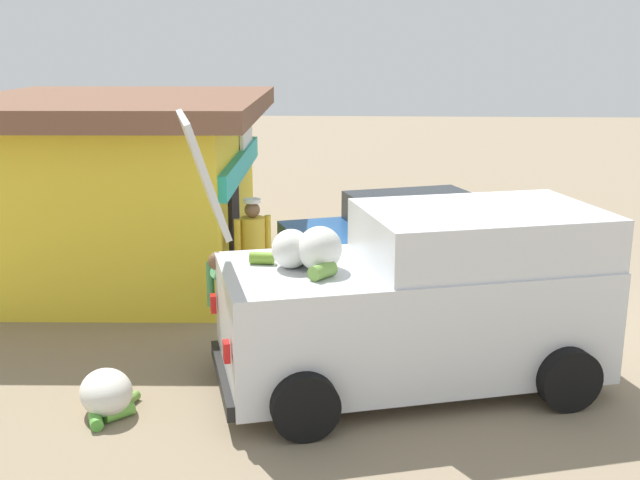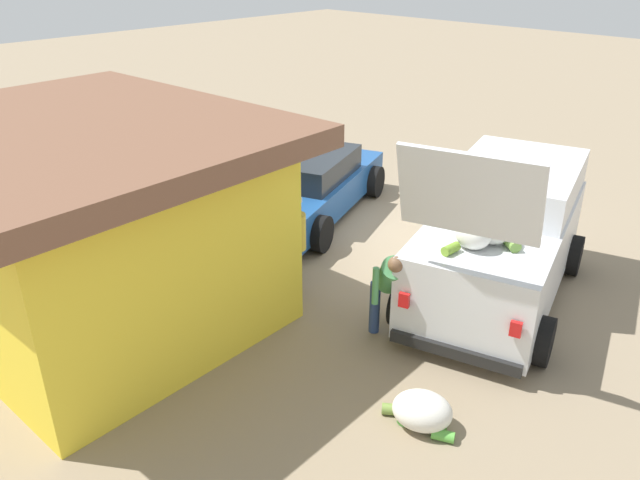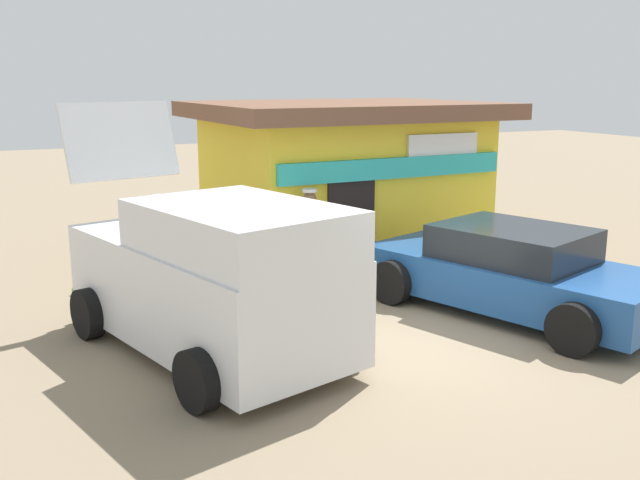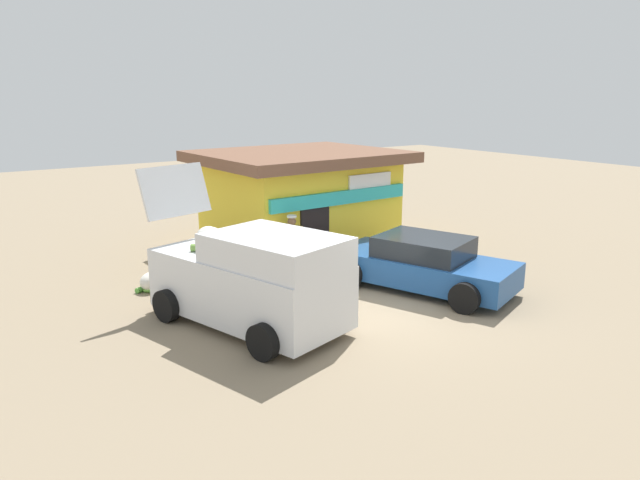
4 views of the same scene
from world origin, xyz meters
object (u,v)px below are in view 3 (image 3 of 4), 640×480
Objects in this scene: delivery_van at (212,276)px; parked_sedan at (511,271)px; storefront_bar at (341,173)px; customer_bending at (203,248)px; paint_bucket at (515,255)px; vendor_standing at (310,231)px; unloaded_banana_pile at (101,279)px.

delivery_van is 4.44m from parked_sedan.
storefront_bar is 1.20× the size of delivery_van.
paint_bucket is (5.87, -0.14, -0.69)m from customer_bending.
customer_bending is at bearing 178.67° from paint_bucket.
delivery_van reaches higher than vendor_standing.
parked_sedan reaches higher than unloaded_banana_pile.
delivery_van reaches higher than unloaded_banana_pile.
unloaded_banana_pile is 7.37m from paint_bucket.
storefront_bar is at bearing 14.66° from unloaded_banana_pile.
vendor_standing is (-2.15, 2.41, 0.32)m from parked_sedan.
parked_sedan is 2.85× the size of vendor_standing.
vendor_standing is at bearing 1.73° from customer_bending.
paint_bucket is at bearing 49.07° from parked_sedan.
storefront_bar is at bearing 94.97° from parked_sedan.
vendor_standing is at bearing 131.78° from parked_sedan.
customer_bending is at bearing -178.27° from vendor_standing.
parked_sedan is at bearing -85.03° from storefront_bar.
paint_bucket is at bearing -2.67° from vendor_standing.
parked_sedan is at bearing -130.93° from paint_bucket.
delivery_van is at bearing -131.28° from storefront_bar.
customer_bending is at bearing 149.19° from parked_sedan.
customer_bending is 5.91m from paint_bucket.
delivery_van reaches higher than customer_bending.
delivery_van is 2.18m from customer_bending.
delivery_van is 5.00× the size of unloaded_banana_pile.
parked_sedan is at bearing -3.02° from delivery_van.
delivery_van is 6.69m from paint_bucket.
vendor_standing is 1.70× the size of unloaded_banana_pile.
unloaded_banana_pile is (-1.39, 1.15, -0.64)m from customer_bending.
storefront_bar is at bearing 132.31° from paint_bucket.
delivery_van is at bearing -74.33° from unloaded_banana_pile.
storefront_bar is 3.00m from vendor_standing.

